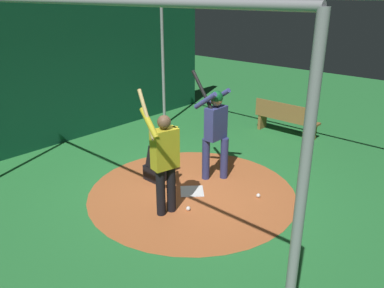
{
  "coord_description": "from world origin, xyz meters",
  "views": [
    {
      "loc": [
        4.18,
        -4.63,
        3.41
      ],
      "look_at": [
        0.0,
        0.0,
        0.95
      ],
      "focal_mm": 35.79,
      "sensor_mm": 36.0,
      "label": 1
    }
  ],
  "objects_px": {
    "home_plate": "(192,191)",
    "baseball_0": "(258,195)",
    "catcher": "(159,162)",
    "batter": "(215,127)",
    "bench": "(286,118)",
    "baseball_1": "(188,208)",
    "visitor": "(165,158)"
  },
  "relations": [
    {
      "from": "home_plate",
      "to": "baseball_0",
      "type": "bearing_deg",
      "value": 31.87
    },
    {
      "from": "catcher",
      "to": "baseball_0",
      "type": "bearing_deg",
      "value": 20.48
    },
    {
      "from": "batter",
      "to": "bench",
      "type": "bearing_deg",
      "value": 93.89
    },
    {
      "from": "bench",
      "to": "baseball_1",
      "type": "height_order",
      "value": "bench"
    },
    {
      "from": "home_plate",
      "to": "catcher",
      "type": "distance_m",
      "value": 0.9
    },
    {
      "from": "catcher",
      "to": "baseball_1",
      "type": "distance_m",
      "value": 1.35
    },
    {
      "from": "catcher",
      "to": "visitor",
      "type": "height_order",
      "value": "visitor"
    },
    {
      "from": "batter",
      "to": "catcher",
      "type": "distance_m",
      "value": 1.29
    },
    {
      "from": "visitor",
      "to": "bench",
      "type": "bearing_deg",
      "value": 108.46
    },
    {
      "from": "home_plate",
      "to": "catcher",
      "type": "bearing_deg",
      "value": -176.36
    },
    {
      "from": "batter",
      "to": "visitor",
      "type": "bearing_deg",
      "value": -82.32
    },
    {
      "from": "home_plate",
      "to": "catcher",
      "type": "height_order",
      "value": "catcher"
    },
    {
      "from": "bench",
      "to": "baseball_1",
      "type": "distance_m",
      "value": 4.49
    },
    {
      "from": "catcher",
      "to": "home_plate",
      "type": "bearing_deg",
      "value": 3.64
    },
    {
      "from": "catcher",
      "to": "bench",
      "type": "xyz_separation_m",
      "value": [
        0.54,
        3.94,
        0.06
      ]
    },
    {
      "from": "batter",
      "to": "baseball_0",
      "type": "distance_m",
      "value": 1.5
    },
    {
      "from": "home_plate",
      "to": "baseball_1",
      "type": "xyz_separation_m",
      "value": [
        0.39,
        -0.53,
        0.03
      ]
    },
    {
      "from": "batter",
      "to": "baseball_0",
      "type": "xyz_separation_m",
      "value": [
        1.09,
        -0.08,
        -1.03
      ]
    },
    {
      "from": "baseball_1",
      "to": "baseball_0",
      "type": "bearing_deg",
      "value": 61.63
    },
    {
      "from": "home_plate",
      "to": "baseball_1",
      "type": "height_order",
      "value": "baseball_1"
    },
    {
      "from": "home_plate",
      "to": "visitor",
      "type": "distance_m",
      "value": 1.27
    },
    {
      "from": "home_plate",
      "to": "batter",
      "type": "xyz_separation_m",
      "value": [
        -0.06,
        0.72,
        1.06
      ]
    },
    {
      "from": "batter",
      "to": "bench",
      "type": "height_order",
      "value": "batter"
    },
    {
      "from": "catcher",
      "to": "bench",
      "type": "relative_size",
      "value": 0.58
    },
    {
      "from": "home_plate",
      "to": "baseball_0",
      "type": "distance_m",
      "value": 1.21
    },
    {
      "from": "bench",
      "to": "baseball_0",
      "type": "xyz_separation_m",
      "value": [
        1.3,
        -3.25,
        -0.4
      ]
    },
    {
      "from": "home_plate",
      "to": "batter",
      "type": "height_order",
      "value": "batter"
    },
    {
      "from": "catcher",
      "to": "bench",
      "type": "bearing_deg",
      "value": 82.13
    },
    {
      "from": "baseball_1",
      "to": "home_plate",
      "type": "bearing_deg",
      "value": 126.52
    },
    {
      "from": "catcher",
      "to": "visitor",
      "type": "bearing_deg",
      "value": -38.1
    },
    {
      "from": "visitor",
      "to": "batter",
      "type": "bearing_deg",
      "value": 111.01
    },
    {
      "from": "home_plate",
      "to": "bench",
      "type": "distance_m",
      "value": 3.92
    }
  ]
}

